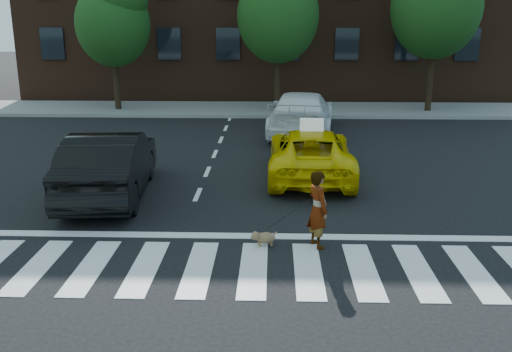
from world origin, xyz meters
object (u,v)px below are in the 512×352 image
Objects in this scene: dog at (263,237)px; woman at (318,209)px; tree_left at (113,15)px; black_sedan at (109,164)px; white_suv at (301,113)px; tree_mid at (279,5)px; taxi at (310,153)px.

woman is at bearing -16.92° from dog.
tree_left is 13.60m from black_sedan.
woman is at bearing 142.85° from black_sedan.
tree_left is 11.80× the size of dog.
black_sedan is (3.16, -12.73, -3.60)m from tree_left.
black_sedan is 9.37m from white_suv.
taxi is at bearing -85.40° from tree_mid.
tree_left is 1.14× the size of white_suv.
taxi is 5.83m from white_suv.
white_suv is (8.37, -4.94, -3.61)m from tree_left.
tree_mid is 1.25× the size of white_suv.
taxi is 5.31m from dog.
dog is at bearing -91.36° from tree_mid.
white_suv is at bearing 65.92° from dog.
white_suv is at bearing -88.75° from taxi.
black_sedan reaches higher than white_suv.
black_sedan is 5.95m from woman.
white_suv is 11.05m from dog.
tree_left is 7.51m from tree_mid.
tree_left reaches higher than dog.
dog is at bearing 66.27° from woman.
tree_mid is at bearing -84.15° from taxi.
taxi is (0.87, -10.77, -4.16)m from tree_mid.
black_sedan is (-4.34, -12.73, -4.02)m from tree_mid.
taxi is 3.14× the size of woman.
tree_left reaches higher than white_suv.
black_sedan is at bearing 21.88° from taxi.
tree_mid reaches higher than woman.
white_suv reaches higher than dog.
black_sedan is 5.12m from dog.
white_suv is 10.95m from woman.
dog is (-1.24, -5.14, -0.50)m from taxi.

